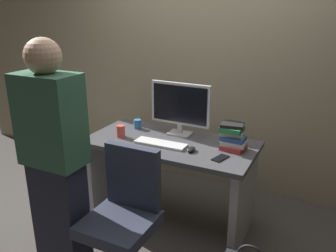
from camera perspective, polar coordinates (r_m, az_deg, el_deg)
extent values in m
plane|color=#4C4742|center=(3.25, 0.40, -14.78)|extent=(9.00, 9.00, 0.00)
cube|color=tan|center=(3.53, 6.95, 13.91)|extent=(6.40, 0.10, 3.00)
cube|color=#4C4C51|center=(2.91, 0.44, -2.88)|extent=(1.40, 0.69, 0.04)
cube|color=#B2B2B7|center=(3.36, -9.50, -6.91)|extent=(0.06, 0.61, 0.70)
cube|color=#B2B2B7|center=(2.88, 12.18, -11.80)|extent=(0.06, 0.61, 0.70)
cube|color=#33384C|center=(2.38, -8.02, -15.62)|extent=(0.44, 0.44, 0.08)
cube|color=#33384C|center=(2.38, -5.74, -8.20)|extent=(0.40, 0.06, 0.44)
cube|color=#262838|center=(2.58, -16.93, -14.33)|extent=(0.34, 0.20, 0.85)
cube|color=#38664C|center=(2.28, -18.64, 0.95)|extent=(0.40, 0.24, 0.58)
sphere|color=tan|center=(2.19, -19.72, 10.65)|extent=(0.22, 0.22, 0.22)
cube|color=silver|center=(3.05, 2.02, -1.23)|extent=(0.20, 0.14, 0.02)
cube|color=silver|center=(3.04, 2.03, -0.38)|extent=(0.04, 0.03, 0.08)
cube|color=silver|center=(2.97, 2.08, 3.62)|extent=(0.54, 0.04, 0.36)
cube|color=black|center=(2.96, 1.96, 3.54)|extent=(0.50, 0.02, 0.32)
cube|color=white|center=(2.83, -1.22, -2.89)|extent=(0.43, 0.13, 0.02)
ellipsoid|color=black|center=(2.70, 3.77, -3.82)|extent=(0.06, 0.10, 0.03)
cylinder|color=#D84C3F|center=(3.01, -7.70, -0.84)|extent=(0.07, 0.07, 0.10)
cylinder|color=#3372B2|center=(3.20, -4.99, 0.33)|extent=(0.07, 0.07, 0.08)
cube|color=red|center=(2.78, 10.58, -3.43)|extent=(0.19, 0.18, 0.04)
cube|color=white|center=(2.76, 10.65, -2.76)|extent=(0.19, 0.13, 0.04)
cube|color=#3359A5|center=(2.75, 10.57, -2.00)|extent=(0.19, 0.13, 0.04)
cube|color=beige|center=(2.75, 10.42, -1.16)|extent=(0.19, 0.14, 0.04)
cube|color=#338C59|center=(2.72, 10.38, -0.52)|extent=(0.17, 0.15, 0.04)
cube|color=black|center=(2.72, 10.43, 0.21)|extent=(0.19, 0.17, 0.02)
cube|color=black|center=(2.61, 8.51, -5.19)|extent=(0.11, 0.16, 0.01)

